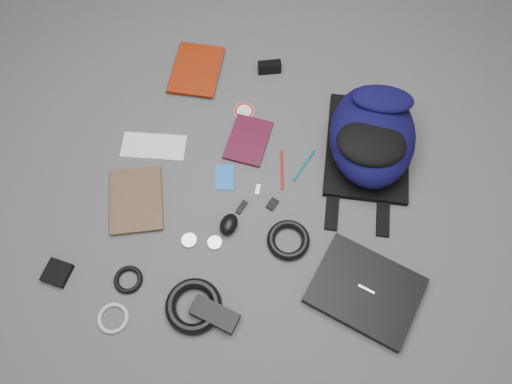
% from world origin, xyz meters
% --- Properties ---
extents(ground, '(4.00, 4.00, 0.00)m').
position_xyz_m(ground, '(0.00, 0.00, 0.00)').
color(ground, '#4F4F51').
rests_on(ground, ground).
extents(backpack, '(0.35, 0.48, 0.19)m').
position_xyz_m(backpack, '(0.35, 0.26, 0.09)').
color(backpack, black).
rests_on(backpack, ground).
extents(laptop, '(0.38, 0.33, 0.03)m').
position_xyz_m(laptop, '(0.40, -0.26, 0.02)').
color(laptop, black).
rests_on(laptop, ground).
extents(textbook_red, '(0.19, 0.25, 0.03)m').
position_xyz_m(textbook_red, '(-0.43, 0.46, 0.01)').
color(textbook_red, maroon).
rests_on(textbook_red, ground).
extents(comic_book, '(0.24, 0.28, 0.02)m').
position_xyz_m(comic_book, '(-0.47, -0.14, 0.01)').
color(comic_book, '#A6710B').
rests_on(comic_book, ground).
extents(envelope, '(0.24, 0.13, 0.00)m').
position_xyz_m(envelope, '(-0.40, 0.11, 0.00)').
color(envelope, white).
rests_on(envelope, ground).
extents(dvd_case, '(0.15, 0.20, 0.02)m').
position_xyz_m(dvd_case, '(-0.07, 0.20, 0.01)').
color(dvd_case, '#3A0B1C').
rests_on(dvd_case, ground).
extents(compact_camera, '(0.09, 0.06, 0.05)m').
position_xyz_m(compact_camera, '(-0.06, 0.53, 0.02)').
color(compact_camera, black).
rests_on(compact_camera, ground).
extents(sticker_disc, '(0.09, 0.09, 0.00)m').
position_xyz_m(sticker_disc, '(-0.12, 0.33, 0.00)').
color(sticker_disc, white).
rests_on(sticker_disc, ground).
extents(pen_teal, '(0.06, 0.14, 0.01)m').
position_xyz_m(pen_teal, '(0.14, 0.15, 0.00)').
color(pen_teal, '#0D6776').
rests_on(pen_teal, ground).
extents(pen_red, '(0.04, 0.15, 0.01)m').
position_xyz_m(pen_red, '(0.07, 0.11, 0.00)').
color(pen_red, '#AB190D').
rests_on(pen_red, ground).
extents(id_badge, '(0.08, 0.11, 0.00)m').
position_xyz_m(id_badge, '(-0.12, 0.04, 0.00)').
color(id_badge, blue).
rests_on(id_badge, ground).
extents(usb_black, '(0.03, 0.05, 0.01)m').
position_xyz_m(usb_black, '(-0.04, -0.06, 0.00)').
color(usb_black, black).
rests_on(usb_black, ground).
extents(usb_silver, '(0.02, 0.04, 0.01)m').
position_xyz_m(usb_silver, '(0.00, 0.02, 0.00)').
color(usb_silver, silver).
rests_on(usb_silver, ground).
extents(key_fob, '(0.04, 0.05, 0.01)m').
position_xyz_m(key_fob, '(0.06, -0.03, 0.01)').
color(key_fob, black).
rests_on(key_fob, ground).
extents(mouse, '(0.07, 0.09, 0.04)m').
position_xyz_m(mouse, '(-0.06, -0.13, 0.02)').
color(mouse, black).
rests_on(mouse, ground).
extents(headphone_left, '(0.06, 0.06, 0.01)m').
position_xyz_m(headphone_left, '(-0.18, -0.21, 0.01)').
color(headphone_left, silver).
rests_on(headphone_left, ground).
extents(headphone_right, '(0.05, 0.05, 0.01)m').
position_xyz_m(headphone_right, '(-0.09, -0.20, 0.01)').
color(headphone_right, silver).
rests_on(headphone_right, ground).
extents(cable_coil, '(0.18, 0.18, 0.03)m').
position_xyz_m(cable_coil, '(0.14, -0.14, 0.01)').
color(cable_coil, black).
rests_on(cable_coil, ground).
extents(power_brick, '(0.16, 0.09, 0.04)m').
position_xyz_m(power_brick, '(-0.03, -0.43, 0.02)').
color(power_brick, black).
rests_on(power_brick, ground).
extents(power_cord_coil, '(0.22, 0.22, 0.03)m').
position_xyz_m(power_cord_coil, '(-0.10, -0.42, 0.02)').
color(power_cord_coil, black).
rests_on(power_cord_coil, ground).
extents(pouch, '(0.09, 0.09, 0.02)m').
position_xyz_m(pouch, '(-0.55, -0.41, 0.01)').
color(pouch, black).
rests_on(pouch, ground).
extents(earbud_coil, '(0.10, 0.10, 0.02)m').
position_xyz_m(earbud_coil, '(-0.33, -0.38, 0.01)').
color(earbud_coil, black).
rests_on(earbud_coil, ground).
extents(white_cable_coil, '(0.13, 0.13, 0.01)m').
position_xyz_m(white_cable_coil, '(-0.33, -0.50, 0.01)').
color(white_cable_coil, beige).
rests_on(white_cable_coil, ground).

